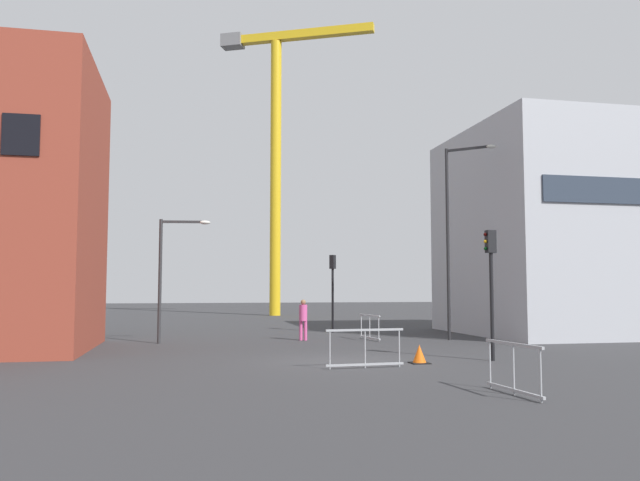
{
  "coord_description": "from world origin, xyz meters",
  "views": [
    {
      "loc": [
        -4.56,
        -18.63,
        2.2
      ],
      "look_at": [
        0.0,
        3.26,
        3.91
      ],
      "focal_mm": 35.41,
      "sensor_mm": 36.0,
      "label": 1
    }
  ],
  "objects_px": {
    "construction_crane": "(277,132)",
    "streetlamp_short": "(169,265)",
    "pedestrian_walking": "(303,317)",
    "traffic_light_island": "(491,273)",
    "traffic_light_crosswalk": "(333,280)",
    "traffic_cone_by_barrier": "(419,355)",
    "streetlamp_tall": "(453,226)"
  },
  "relations": [
    {
      "from": "construction_crane",
      "to": "streetlamp_short",
      "type": "relative_size",
      "value": 4.78
    },
    {
      "from": "construction_crane",
      "to": "pedestrian_walking",
      "type": "bearing_deg",
      "value": -95.2
    },
    {
      "from": "traffic_light_island",
      "to": "construction_crane",
      "type": "bearing_deg",
      "value": 93.51
    },
    {
      "from": "traffic_light_crosswalk",
      "to": "pedestrian_walking",
      "type": "height_order",
      "value": "traffic_light_crosswalk"
    },
    {
      "from": "construction_crane",
      "to": "pedestrian_walking",
      "type": "xyz_separation_m",
      "value": [
        -2.26,
        -24.81,
        -14.2
      ]
    },
    {
      "from": "construction_crane",
      "to": "traffic_cone_by_barrier",
      "type": "height_order",
      "value": "construction_crane"
    },
    {
      "from": "streetlamp_short",
      "to": "pedestrian_walking",
      "type": "xyz_separation_m",
      "value": [
        5.61,
        0.39,
        -2.12
      ]
    },
    {
      "from": "traffic_light_crosswalk",
      "to": "traffic_cone_by_barrier",
      "type": "xyz_separation_m",
      "value": [
        -0.47,
        -13.44,
        -2.37
      ]
    },
    {
      "from": "pedestrian_walking",
      "to": "streetlamp_short",
      "type": "bearing_deg",
      "value": -176.03
    },
    {
      "from": "streetlamp_short",
      "to": "construction_crane",
      "type": "bearing_deg",
      "value": 72.66
    },
    {
      "from": "construction_crane",
      "to": "streetlamp_short",
      "type": "height_order",
      "value": "construction_crane"
    },
    {
      "from": "streetlamp_tall",
      "to": "traffic_light_crosswalk",
      "type": "bearing_deg",
      "value": 124.59
    },
    {
      "from": "traffic_light_island",
      "to": "traffic_cone_by_barrier",
      "type": "height_order",
      "value": "traffic_light_island"
    },
    {
      "from": "traffic_light_crosswalk",
      "to": "pedestrian_walking",
      "type": "xyz_separation_m",
      "value": [
        -2.35,
        -4.58,
        -1.62
      ]
    },
    {
      "from": "streetlamp_tall",
      "to": "construction_crane",
      "type": "bearing_deg",
      "value": 98.96
    },
    {
      "from": "traffic_light_island",
      "to": "traffic_cone_by_barrier",
      "type": "distance_m",
      "value": 3.45
    },
    {
      "from": "streetlamp_tall",
      "to": "traffic_cone_by_barrier",
      "type": "distance_m",
      "value": 9.98
    },
    {
      "from": "streetlamp_tall",
      "to": "traffic_light_crosswalk",
      "type": "xyz_separation_m",
      "value": [
        -4.02,
        5.84,
        -2.27
      ]
    },
    {
      "from": "construction_crane",
      "to": "traffic_light_island",
      "type": "xyz_separation_m",
      "value": [
        2.05,
        -33.49,
        -12.53
      ]
    },
    {
      "from": "streetlamp_short",
      "to": "pedestrian_walking",
      "type": "height_order",
      "value": "streetlamp_short"
    },
    {
      "from": "traffic_light_island",
      "to": "pedestrian_walking",
      "type": "bearing_deg",
      "value": 116.44
    },
    {
      "from": "construction_crane",
      "to": "traffic_cone_by_barrier",
      "type": "xyz_separation_m",
      "value": [
        -0.38,
        -33.68,
        -14.96
      ]
    },
    {
      "from": "traffic_light_crosswalk",
      "to": "pedestrian_walking",
      "type": "bearing_deg",
      "value": -117.11
    },
    {
      "from": "construction_crane",
      "to": "traffic_light_island",
      "type": "distance_m",
      "value": 35.81
    },
    {
      "from": "streetlamp_tall",
      "to": "traffic_cone_by_barrier",
      "type": "relative_size",
      "value": 15.17
    },
    {
      "from": "construction_crane",
      "to": "streetlamp_tall",
      "type": "bearing_deg",
      "value": -81.04
    },
    {
      "from": "traffic_light_crosswalk",
      "to": "pedestrian_walking",
      "type": "distance_m",
      "value": 5.4
    },
    {
      "from": "pedestrian_walking",
      "to": "streetlamp_tall",
      "type": "bearing_deg",
      "value": -11.14
    },
    {
      "from": "streetlamp_tall",
      "to": "traffic_light_island",
      "type": "relative_size",
      "value": 2.08
    },
    {
      "from": "pedestrian_walking",
      "to": "traffic_cone_by_barrier",
      "type": "xyz_separation_m",
      "value": [
        1.88,
        -8.86,
        -0.76
      ]
    },
    {
      "from": "traffic_light_island",
      "to": "traffic_cone_by_barrier",
      "type": "relative_size",
      "value": 7.29
    },
    {
      "from": "streetlamp_tall",
      "to": "traffic_light_crosswalk",
      "type": "distance_m",
      "value": 7.45
    }
  ]
}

